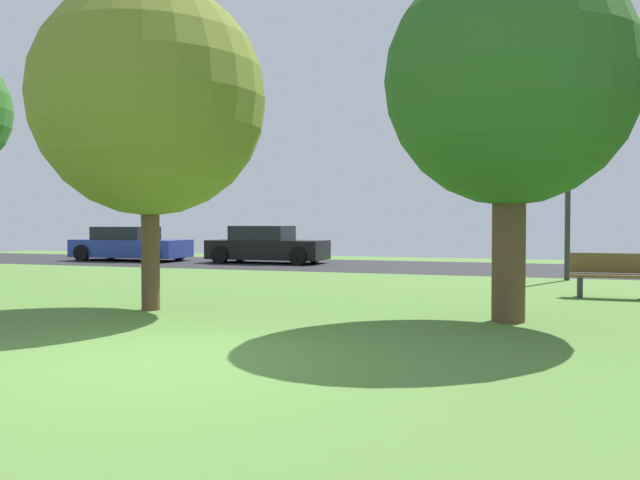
# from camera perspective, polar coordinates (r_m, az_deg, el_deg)

# --- Properties ---
(ground_plane) EXTENTS (44.00, 44.00, 0.00)m
(ground_plane) POSITION_cam_1_polar(r_m,az_deg,el_deg) (7.74, -13.27, -9.98)
(ground_plane) COLOR #547F38
(road_strip) EXTENTS (44.00, 6.40, 0.01)m
(road_strip) POSITION_cam_1_polar(r_m,az_deg,el_deg) (22.83, 8.64, -2.29)
(road_strip) COLOR #28282B
(road_strip) RESTS_ON ground_plane
(maple_tree_near) EXTENTS (3.84, 3.84, 5.62)m
(maple_tree_near) POSITION_cam_1_polar(r_m,az_deg,el_deg) (10.87, 15.92, 12.84)
(maple_tree_near) COLOR brown
(maple_tree_near) RESTS_ON ground_plane
(maple_tree_far) EXTENTS (4.04, 4.04, 5.68)m
(maple_tree_far) POSITION_cam_1_polar(r_m,az_deg,el_deg) (12.16, -14.36, 11.52)
(maple_tree_far) COLOR brown
(maple_tree_far) RESTS_ON ground_plane
(parked_car_blue) EXTENTS (4.53, 2.08, 1.34)m
(parked_car_blue) POSITION_cam_1_polar(r_m,az_deg,el_deg) (27.26, -15.93, -0.41)
(parked_car_blue) COLOR #233893
(parked_car_blue) RESTS_ON ground_plane
(parked_car_black) EXTENTS (4.36, 1.94, 1.38)m
(parked_car_black) POSITION_cam_1_polar(r_m,az_deg,el_deg) (24.77, -4.60, -0.51)
(parked_car_black) COLOR black
(parked_car_black) RESTS_ON ground_plane
(park_bench) EXTENTS (1.60, 0.45, 0.90)m
(park_bench) POSITION_cam_1_polar(r_m,az_deg,el_deg) (14.70, 23.64, -2.76)
(park_bench) COLOR brown
(park_bench) RESTS_ON ground_plane
(street_lamp_post) EXTENTS (0.14, 0.14, 4.50)m
(street_lamp_post) POSITION_cam_1_polar(r_m,az_deg,el_deg) (18.64, 20.40, 3.67)
(street_lamp_post) COLOR #2D2D33
(street_lamp_post) RESTS_ON ground_plane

